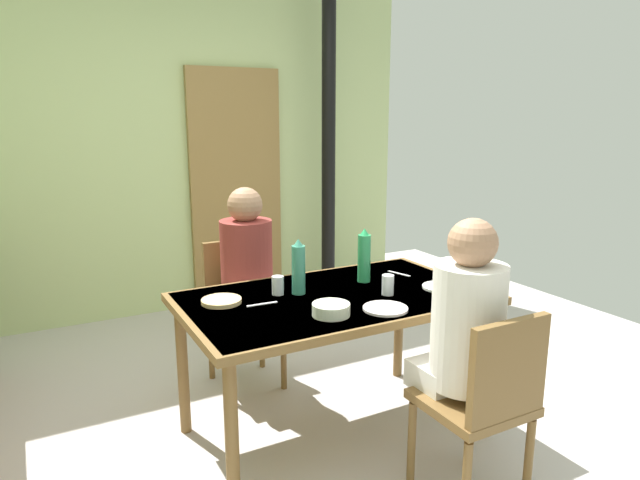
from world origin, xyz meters
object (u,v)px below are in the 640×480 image
at_px(chair_near_diner, 485,399).
at_px(person_near_diner, 465,322).
at_px(person_far_diner, 248,263).
at_px(serving_bowl_center, 331,309).
at_px(chair_far_diner, 241,303).
at_px(water_bottle_green_far, 298,268).
at_px(water_bottle_green_near, 364,257).
at_px(dining_table, 334,309).

xyz_separation_m(chair_near_diner, person_near_diner, (-0.00, 0.14, 0.28)).
height_order(person_far_diner, serving_bowl_center, person_far_diner).
xyz_separation_m(chair_far_diner, water_bottle_green_far, (0.06, -0.68, 0.38)).
bearing_deg(person_near_diner, serving_bowl_center, 134.02).
bearing_deg(water_bottle_green_near, person_far_diner, 130.88).
bearing_deg(water_bottle_green_far, dining_table, -37.45).
relative_size(chair_near_diner, chair_far_diner, 1.00).
relative_size(person_near_diner, water_bottle_green_near, 2.66).
distance_m(dining_table, chair_near_diner, 0.85).
relative_size(dining_table, person_near_diner, 1.94).
xyz_separation_m(person_near_diner, water_bottle_green_far, (-0.39, 0.77, 0.10)).
bearing_deg(chair_far_diner, dining_table, 104.23).
xyz_separation_m(dining_table, serving_bowl_center, (-0.16, -0.24, 0.10)).
bearing_deg(water_bottle_green_near, chair_near_diner, -90.49).
bearing_deg(person_far_diner, serving_bowl_center, 92.93).
bearing_deg(water_bottle_green_far, chair_near_diner, -66.63).
xyz_separation_m(chair_near_diner, serving_bowl_center, (-0.40, 0.55, 0.28)).
height_order(chair_far_diner, person_far_diner, person_far_diner).
xyz_separation_m(person_near_diner, water_bottle_green_near, (0.01, 0.79, 0.10)).
bearing_deg(dining_table, serving_bowl_center, -122.86).
bearing_deg(person_far_diner, water_bottle_green_far, 96.07).
xyz_separation_m(water_bottle_green_far, serving_bowl_center, (-0.01, -0.35, -0.10)).
bearing_deg(water_bottle_green_far, person_near_diner, -63.02).
bearing_deg(person_near_diner, chair_far_diner, 107.18).
bearing_deg(chair_near_diner, chair_far_diner, 105.78).
xyz_separation_m(dining_table, person_far_diner, (-0.20, 0.66, 0.11)).
distance_m(dining_table, serving_bowl_center, 0.30).
bearing_deg(person_far_diner, chair_far_diner, -90.00).
xyz_separation_m(person_near_diner, serving_bowl_center, (-0.40, 0.42, -0.01)).
height_order(chair_near_diner, serving_bowl_center, chair_near_diner).
distance_m(water_bottle_green_far, serving_bowl_center, 0.37).
height_order(dining_table, person_far_diner, person_far_diner).
xyz_separation_m(chair_near_diner, person_far_diner, (-0.45, 1.45, 0.28)).
height_order(dining_table, water_bottle_green_far, water_bottle_green_far).
height_order(chair_far_diner, serving_bowl_center, chair_far_diner).
bearing_deg(chair_far_diner, serving_bowl_center, 92.54).
xyz_separation_m(dining_table, person_near_diner, (0.25, -0.66, 0.11)).
height_order(chair_far_diner, water_bottle_green_far, water_bottle_green_far).
bearing_deg(chair_near_diner, person_far_diner, 107.18).
bearing_deg(water_bottle_green_near, water_bottle_green_far, -177.08).
xyz_separation_m(person_far_diner, serving_bowl_center, (0.05, -0.90, -0.01)).
relative_size(water_bottle_green_near, serving_bowl_center, 1.70).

